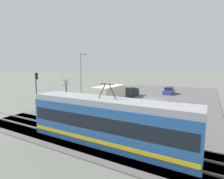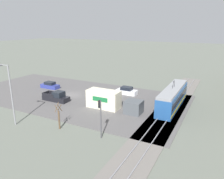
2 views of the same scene
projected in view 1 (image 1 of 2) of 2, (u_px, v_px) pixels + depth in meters
ground_plane at (150, 99)px, 31.90m from camera, size 320.00×320.00×0.00m
road_surface at (150, 99)px, 31.89m from camera, size 22.09×45.09×0.08m
rail_bed at (79, 136)px, 14.86m from camera, size 52.65×4.40×0.22m
light_rail_tram at (107, 122)px, 13.26m from camera, size 13.15×2.57×4.58m
box_truck at (104, 99)px, 24.00m from camera, size 2.50×9.74×3.07m
pickup_truck at (129, 93)px, 34.11m from camera, size 1.97×5.23×1.88m
sedan_car_0 at (173, 111)px, 20.60m from camera, size 1.90×4.26×1.52m
sedan_car_1 at (169, 91)px, 37.39m from camera, size 1.72×4.32×1.46m
traffic_light_pole at (37, 85)px, 25.28m from camera, size 0.28×0.47×5.02m
street_tree at (66, 90)px, 31.15m from camera, size 0.90×0.75×3.75m
street_lamp_near_crossing at (81, 71)px, 37.45m from camera, size 0.36×1.95×8.73m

